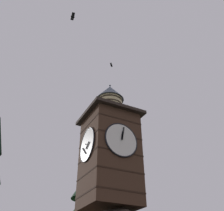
# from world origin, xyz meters

# --- Properties ---
(clock_tower) EXTENTS (4.19, 4.19, 10.26)m
(clock_tower) POSITION_xyz_m (-0.22, -1.75, 10.42)
(clock_tower) COLOR #422B1E
(clock_tower) RESTS_ON building_main
(moon) EXTENTS (2.10, 2.10, 2.10)m
(moon) POSITION_xyz_m (-15.29, -33.81, 14.54)
(moon) COLOR silver
(flying_bird_high) EXTENTS (0.47, 0.54, 0.12)m
(flying_bird_high) POSITION_xyz_m (-1.00, -3.00, 20.04)
(flying_bird_high) COLOR black
(flying_bird_low) EXTENTS (0.29, 0.63, 0.15)m
(flying_bird_low) POSITION_xyz_m (5.04, 3.26, 16.62)
(flying_bird_low) COLOR black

